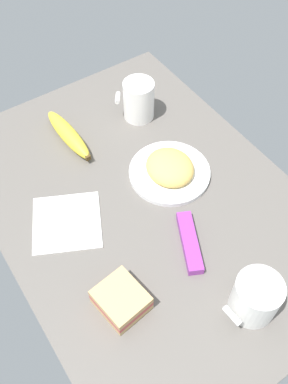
# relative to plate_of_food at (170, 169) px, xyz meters

# --- Properties ---
(tabletop) EXTENTS (0.90, 0.64, 0.02)m
(tabletop) POSITION_rel_plate_of_food_xyz_m (0.03, -0.09, -0.03)
(tabletop) COLOR #5B5651
(tabletop) RESTS_ON ground
(plate_of_food) EXTENTS (0.19, 0.19, 0.05)m
(plate_of_food) POSITION_rel_plate_of_food_xyz_m (0.00, 0.00, 0.00)
(plate_of_food) COLOR white
(plate_of_food) RESTS_ON tabletop
(coffee_mug_black) EXTENTS (0.09, 0.11, 0.09)m
(coffee_mug_black) POSITION_rel_plate_of_food_xyz_m (0.35, -0.06, 0.03)
(coffee_mug_black) COLOR white
(coffee_mug_black) RESTS_ON tabletop
(coffee_mug_milky) EXTENTS (0.09, 0.10, 0.10)m
(coffee_mug_milky) POSITION_rel_plate_of_food_xyz_m (-0.21, 0.05, 0.04)
(coffee_mug_milky) COLOR white
(coffee_mug_milky) RESTS_ON tabletop
(sandwich_main) EXTENTS (0.10, 0.09, 0.04)m
(sandwich_main) POSITION_rel_plate_of_food_xyz_m (0.21, -0.26, 0.00)
(sandwich_main) COLOR tan
(sandwich_main) RESTS_ON tabletop
(banana) EXTENTS (0.20, 0.05, 0.04)m
(banana) POSITION_rel_plate_of_food_xyz_m (-0.23, -0.14, 0.00)
(banana) COLOR yellow
(banana) RESTS_ON tabletop
(snack_bar) EXTENTS (0.14, 0.09, 0.02)m
(snack_bar) POSITION_rel_plate_of_food_xyz_m (0.18, -0.08, -0.01)
(snack_bar) COLOR purple
(snack_bar) RESTS_ON tabletop
(paper_napkin) EXTENTS (0.20, 0.20, 0.00)m
(paper_napkin) POSITION_rel_plate_of_food_xyz_m (-0.01, -0.26, -0.02)
(paper_napkin) COLOR white
(paper_napkin) RESTS_ON tabletop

